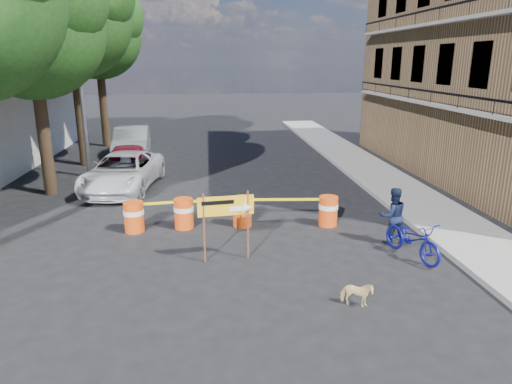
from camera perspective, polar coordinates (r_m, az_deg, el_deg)
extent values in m
plane|color=black|center=(11.14, -0.66, -9.36)|extent=(120.00, 120.00, 0.00)
cube|color=gray|center=(18.15, 17.33, 0.31)|extent=(2.40, 40.00, 0.15)
cylinder|color=#332316|center=(18.16, -25.03, 6.98)|extent=(0.44, 0.44, 4.76)
sphere|color=#184E16|center=(18.03, -26.44, 18.22)|extent=(5.00, 5.00, 5.00)
sphere|color=#184E16|center=(18.84, -27.73, 15.81)|extent=(3.50, 3.50, 3.50)
cylinder|color=#332316|center=(22.88, -21.19, 9.70)|extent=(0.44, 0.44, 5.32)
sphere|color=#184E16|center=(22.86, -22.26, 19.66)|extent=(5.40, 5.40, 5.40)
sphere|color=#184E16|center=(23.67, -23.57, 17.51)|extent=(3.78, 3.78, 3.78)
cylinder|color=#332316|center=(27.74, -18.55, 10.49)|extent=(0.44, 0.44, 4.93)
sphere|color=#184E16|center=(27.68, -19.26, 18.10)|extent=(4.80, 4.80, 4.80)
sphere|color=#184E16|center=(27.10, -17.84, 20.16)|extent=(3.60, 3.60, 3.60)
sphere|color=#184E16|center=(28.39, -20.33, 16.51)|extent=(3.36, 3.36, 3.36)
cylinder|color=gray|center=(20.17, -21.14, 12.82)|extent=(0.16, 0.16, 8.00)
cylinder|color=#D4440C|center=(13.63, -15.01, -3.03)|extent=(0.56, 0.56, 0.90)
cylinder|color=white|center=(13.58, -15.06, -2.43)|extent=(0.58, 0.58, 0.14)
cylinder|color=#D4440C|center=(13.63, -9.01, -2.67)|extent=(0.56, 0.56, 0.90)
cylinder|color=white|center=(13.58, -9.04, -2.07)|extent=(0.58, 0.58, 0.14)
cylinder|color=#D4440C|center=(13.64, -1.73, -2.45)|extent=(0.56, 0.56, 0.90)
cylinder|color=white|center=(13.59, -1.73, -1.85)|extent=(0.58, 0.58, 0.14)
cylinder|color=#D4440C|center=(13.84, 9.01, -2.37)|extent=(0.56, 0.56, 0.90)
cylinder|color=white|center=(13.80, 9.04, -1.78)|extent=(0.58, 0.58, 0.14)
cylinder|color=#592D19|center=(11.11, -6.50, -4.57)|extent=(0.05, 0.05, 1.77)
cylinder|color=#592D19|center=(11.27, -1.02, -4.17)|extent=(0.05, 0.05, 1.77)
cube|color=yellow|center=(11.00, -3.79, -1.73)|extent=(1.37, 0.19, 0.49)
cube|color=white|center=(11.05, -2.36, -2.11)|extent=(0.39, 0.06, 0.12)
cone|color=white|center=(11.10, -1.01, -2.01)|extent=(0.24, 0.28, 0.26)
cube|color=black|center=(10.93, -4.80, -1.34)|extent=(0.78, 0.10, 0.10)
imported|color=black|center=(12.79, 16.71, -2.86)|extent=(0.79, 0.63, 1.56)
imported|color=#111592|center=(11.98, 19.18, -3.53)|extent=(0.94, 1.15, 1.89)
imported|color=#E5C883|center=(9.61, 12.47, -12.35)|extent=(0.71, 0.51, 0.55)
imported|color=silver|center=(18.22, -16.30, 2.44)|extent=(2.94, 5.23, 1.38)
imported|color=maroon|center=(19.68, -15.86, 3.53)|extent=(1.98, 4.29, 1.42)
imported|color=#9DA0A4|center=(24.17, -15.25, 6.00)|extent=(2.02, 4.85, 1.56)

